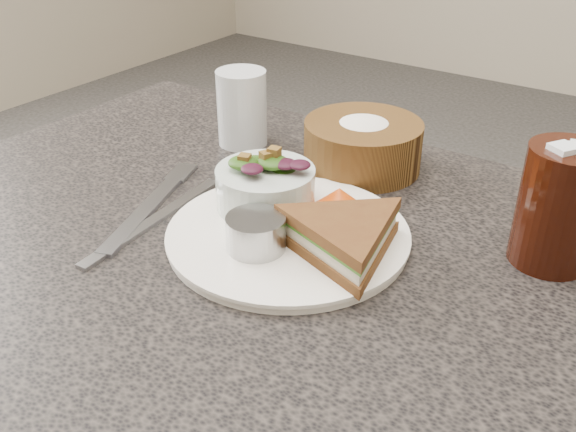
% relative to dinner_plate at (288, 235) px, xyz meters
% --- Properties ---
extents(dinner_plate, '(0.26, 0.26, 0.01)m').
position_rel_dinner_plate_xyz_m(dinner_plate, '(0.00, 0.00, 0.00)').
color(dinner_plate, white).
rests_on(dinner_plate, dining_table).
extents(sandwich, '(0.20, 0.20, 0.04)m').
position_rel_dinner_plate_xyz_m(sandwich, '(0.07, -0.01, 0.03)').
color(sandwich, '#543416').
rests_on(sandwich, dinner_plate).
extents(salad_bowl, '(0.11, 0.11, 0.07)m').
position_rel_dinner_plate_xyz_m(salad_bowl, '(-0.05, 0.03, 0.04)').
color(salad_bowl, silver).
rests_on(salad_bowl, dinner_plate).
extents(dressing_ramekin, '(0.07, 0.07, 0.04)m').
position_rel_dinner_plate_xyz_m(dressing_ramekin, '(-0.01, -0.05, 0.02)').
color(dressing_ramekin, '#9A9B9D').
rests_on(dressing_ramekin, dinner_plate).
extents(orange_wedge, '(0.09, 0.09, 0.03)m').
position_rel_dinner_plate_xyz_m(orange_wedge, '(0.02, 0.07, 0.02)').
color(orange_wedge, '#E84C0C').
rests_on(orange_wedge, dinner_plate).
extents(fork, '(0.09, 0.20, 0.01)m').
position_rel_dinner_plate_xyz_m(fork, '(-0.17, -0.04, -0.00)').
color(fork, '#A2A6B2').
rests_on(fork, dining_table).
extents(knife, '(0.03, 0.23, 0.00)m').
position_rel_dinner_plate_xyz_m(knife, '(-0.15, -0.05, -0.00)').
color(knife, '#A9ABB2').
rests_on(knife, dining_table).
extents(bread_basket, '(0.17, 0.17, 0.09)m').
position_rel_dinner_plate_xyz_m(bread_basket, '(-0.02, 0.20, 0.04)').
color(bread_basket, brown).
rests_on(bread_basket, dining_table).
extents(cola_glass, '(0.11, 0.11, 0.14)m').
position_rel_dinner_plate_xyz_m(cola_glass, '(0.24, 0.12, 0.06)').
color(cola_glass, black).
rests_on(cola_glass, dining_table).
extents(water_glass, '(0.09, 0.09, 0.11)m').
position_rel_dinner_plate_xyz_m(water_glass, '(-0.20, 0.18, 0.05)').
color(water_glass, silver).
rests_on(water_glass, dining_table).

